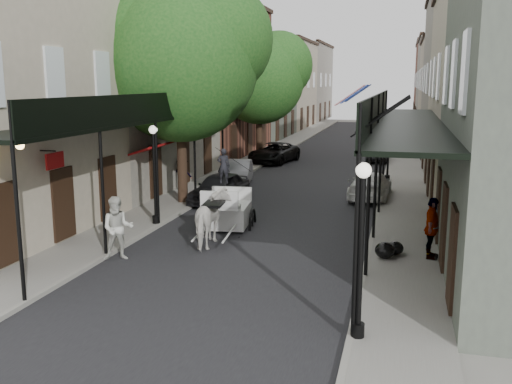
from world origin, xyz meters
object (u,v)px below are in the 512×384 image
Objects in this scene: horse at (213,219)px; carriage at (229,194)px; tree_near at (190,56)px; lamppost_left at (155,173)px; car_right_far at (378,152)px; lamppost_right_near at (361,249)px; pedestrian_sidewalk_left at (182,173)px; car_left_near at (219,188)px; pedestrian_sidewalk_right at (432,228)px; car_right_near at (370,185)px; car_left_mid at (237,173)px; tree_far at (265,75)px; lamppost_right_far at (389,145)px; car_left_far at (274,153)px; pedestrian_walking at (118,228)px.

horse is 0.71× the size of carriage.
tree_near is 2.60× the size of lamppost_left.
horse is at bearing -32.83° from lamppost_left.
lamppost_right_near is at bearing 90.63° from car_right_far.
pedestrian_sidewalk_left is 3.48m from car_left_near.
pedestrian_sidewalk_right is at bearing 146.08° from pedestrian_sidewalk_left.
car_right_near is at bearing 22.67° from tree_near.
horse is 6.98m from pedestrian_sidewalk_right.
lamppost_right_near is 0.93× the size of car_left_mid.
car_right_far is (7.30, 20.46, -1.40)m from lamppost_left.
horse is at bearing -88.49° from car_left_mid.
tree_near reaches higher than horse.
lamppost_right_near reaches higher than car_left_near.
lamppost_right_far is at bearing -36.51° from tree_far.
car_right_near is at bearing 89.90° from car_right_far.
car_left_mid is 0.81× the size of car_left_far.
tree_near reaches higher than lamppost_right_near.
pedestrian_sidewalk_left is 0.40× the size of car_left_near.
lamppost_right_near is 1.00× the size of lamppost_right_far.
lamppost_left reaches higher than car_left_mid.
lamppost_right_near is (8.30, -12.18, -4.44)m from tree_near.
lamppost_right_near is at bearing -55.73° from tree_near.
tree_near is 10.15m from car_right_near.
car_left_far is (-2.08, 17.03, -0.52)m from carriage.
lamppost_right_near reaches higher than car_right_far.
pedestrian_sidewalk_right reaches higher than car_left_near.
horse is (3.02, -6.07, -5.56)m from tree_near.
carriage is at bearing -49.76° from tree_near.
pedestrian_walking is (0.75, -22.28, -4.84)m from tree_far.
pedestrian_sidewalk_left is at bearing -91.87° from car_left_far.
car_left_far is at bearing -53.94° from car_right_near.
car_right_far is (4.37, 22.35, -0.27)m from horse.
tree_near is 2.42× the size of car_left_near.
lamppost_right_far is at bearing 14.93° from pedestrian_sidewalk_right.
pedestrian_sidewalk_left is (-1.55, -11.19, -4.93)m from tree_far.
pedestrian_walking is at bearing -115.27° from lamppost_right_far.
carriage reaches higher than pedestrian_sidewalk_right.
pedestrian_walking reaches higher than horse.
tree_far is 27.74m from lamppost_right_near.
car_left_far is 7.20m from car_right_far.
tree_near is at bearing 70.56° from pedestrian_walking.
pedestrian_sidewalk_right is at bearing -63.48° from tree_far.
lamppost_right_near is at bearing 172.28° from pedestrian_sidewalk_right.
tree_near is 7.77m from car_left_mid.
lamppost_left is at bearing -89.54° from tree_far.
car_left_far is at bearing -97.76° from pedestrian_sidewalk_left.
pedestrian_sidewalk_left is at bearing -97.91° from tree_far.
lamppost_right_near is 6.36m from pedestrian_sidewalk_right.
horse is at bearing -81.30° from tree_far.
pedestrian_sidewalk_right is (1.70, -13.95, -0.99)m from lamppost_right_far.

